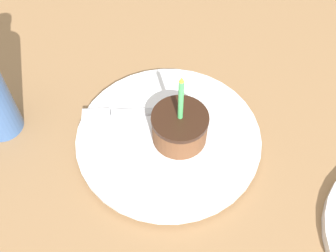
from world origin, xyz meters
name	(u,v)px	position (x,y,z in m)	size (l,w,h in m)	color
ground_plane	(179,151)	(0.00, 0.00, -0.02)	(2.40, 2.40, 0.04)	olive
plate	(168,139)	(0.00, 0.02, 0.01)	(0.28, 0.28, 0.02)	silver
cake_slice	(177,128)	(0.00, 0.00, 0.04)	(0.08, 0.08, 0.13)	brown
fork	(128,112)	(0.02, 0.09, 0.02)	(0.07, 0.16, 0.00)	#B2B2B7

